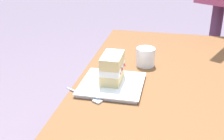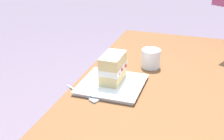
{
  "view_description": "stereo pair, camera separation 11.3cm",
  "coord_description": "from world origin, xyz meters",
  "px_view_note": "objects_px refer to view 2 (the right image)",
  "views": [
    {
      "loc": [
        0.95,
        -0.09,
        1.23
      ],
      "look_at": [
        -0.06,
        -0.31,
        0.76
      ],
      "focal_mm": 47.78,
      "sensor_mm": 36.0,
      "label": 1
    },
    {
      "loc": [
        0.92,
        0.02,
        1.23
      ],
      "look_at": [
        -0.06,
        -0.31,
        0.76
      ],
      "focal_mm": 47.78,
      "sensor_mm": 36.0,
      "label": 2
    }
  ],
  "objects_px": {
    "dessert_fork": "(84,95)",
    "dessert_plate": "(112,85)",
    "cake_slice": "(113,68)",
    "coffee_cup": "(151,58)",
    "patio_table": "(189,126)"
  },
  "relations": [
    {
      "from": "dessert_plate",
      "to": "patio_table",
      "type": "bearing_deg",
      "value": 79.66
    },
    {
      "from": "dessert_plate",
      "to": "cake_slice",
      "type": "xyz_separation_m",
      "value": [
        -0.02,
        -0.0,
        0.06
      ]
    },
    {
      "from": "cake_slice",
      "to": "patio_table",
      "type": "bearing_deg",
      "value": 76.33
    },
    {
      "from": "patio_table",
      "to": "coffee_cup",
      "type": "distance_m",
      "value": 0.38
    },
    {
      "from": "patio_table",
      "to": "coffee_cup",
      "type": "xyz_separation_m",
      "value": [
        -0.29,
        -0.2,
        0.12
      ]
    },
    {
      "from": "cake_slice",
      "to": "coffee_cup",
      "type": "bearing_deg",
      "value": 153.34
    },
    {
      "from": "patio_table",
      "to": "dessert_fork",
      "type": "xyz_separation_m",
      "value": [
        0.04,
        -0.39,
        0.09
      ]
    },
    {
      "from": "dessert_fork",
      "to": "coffee_cup",
      "type": "distance_m",
      "value": 0.38
    },
    {
      "from": "patio_table",
      "to": "dessert_fork",
      "type": "distance_m",
      "value": 0.4
    },
    {
      "from": "dessert_fork",
      "to": "dessert_plate",
      "type": "bearing_deg",
      "value": 142.75
    },
    {
      "from": "dessert_plate",
      "to": "coffee_cup",
      "type": "bearing_deg",
      "value": 155.93
    },
    {
      "from": "dessert_plate",
      "to": "coffee_cup",
      "type": "relative_size",
      "value": 2.85
    },
    {
      "from": "cake_slice",
      "to": "dessert_plate",
      "type": "bearing_deg",
      "value": 9.14
    },
    {
      "from": "cake_slice",
      "to": "coffee_cup",
      "type": "height_order",
      "value": "cake_slice"
    },
    {
      "from": "cake_slice",
      "to": "dessert_fork",
      "type": "relative_size",
      "value": 0.83
    }
  ]
}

